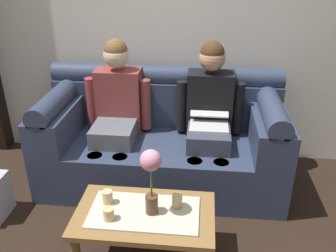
# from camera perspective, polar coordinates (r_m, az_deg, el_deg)

# --- Properties ---
(back_wall_patterned) EXTENTS (6.00, 0.12, 2.90)m
(back_wall_patterned) POSITION_cam_1_polar(r_m,az_deg,el_deg) (3.31, 0.17, 18.96)
(back_wall_patterned) COLOR silver
(back_wall_patterned) RESTS_ON ground_plane
(couch) EXTENTS (2.01, 0.88, 0.96)m
(couch) POSITION_cam_1_polar(r_m,az_deg,el_deg) (3.13, -0.83, -2.22)
(couch) COLOR #2D3851
(couch) RESTS_ON ground_plane
(person_left) EXTENTS (0.56, 0.67, 1.22)m
(person_left) POSITION_cam_1_polar(r_m,az_deg,el_deg) (3.07, -8.10, 2.81)
(person_left) COLOR #595B66
(person_left) RESTS_ON ground_plane
(person_right) EXTENTS (0.56, 0.67, 1.22)m
(person_right) POSITION_cam_1_polar(r_m,az_deg,el_deg) (2.99, 6.56, 2.20)
(person_right) COLOR #383D4C
(person_right) RESTS_ON ground_plane
(coffee_table) EXTENTS (0.87, 0.52, 0.40)m
(coffee_table) POSITION_cam_1_polar(r_m,az_deg,el_deg) (2.34, -3.72, -14.48)
(coffee_table) COLOR olive
(coffee_table) RESTS_ON ground_plane
(flower_vase) EXTENTS (0.13, 0.13, 0.44)m
(flower_vase) POSITION_cam_1_polar(r_m,az_deg,el_deg) (2.12, -2.70, -7.36)
(flower_vase) COLOR brown
(flower_vase) RESTS_ON coffee_table
(cup_near_left) EXTENTS (0.06, 0.06, 0.09)m
(cup_near_left) POSITION_cam_1_polar(r_m,az_deg,el_deg) (2.37, -9.51, -11.00)
(cup_near_left) COLOR #DBB77A
(cup_near_left) RESTS_ON coffee_table
(cup_near_right) EXTENTS (0.06, 0.06, 0.09)m
(cup_near_right) POSITION_cam_1_polar(r_m,az_deg,el_deg) (2.31, 1.45, -11.69)
(cup_near_right) COLOR #DBB77A
(cup_near_right) RESTS_ON coffee_table
(cup_far_center) EXTENTS (0.07, 0.07, 0.08)m
(cup_far_center) POSITION_cam_1_polar(r_m,az_deg,el_deg) (2.25, -9.34, -13.52)
(cup_far_center) COLOR #DBB77A
(cup_far_center) RESTS_ON coffee_table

